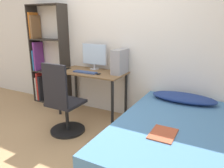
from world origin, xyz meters
name	(u,v)px	position (x,y,z in m)	size (l,w,h in m)	color
ground_plane	(59,154)	(0.00, 0.00, 0.00)	(14.00, 14.00, 0.00)	tan
wall_back	(115,42)	(0.00, 1.50, 1.25)	(8.00, 0.05, 2.50)	silver
desk	(92,79)	(-0.28, 1.19, 0.66)	(1.15, 0.58, 0.78)	brown
bookshelf	(45,60)	(-1.47, 1.34, 0.85)	(0.77, 0.28, 1.88)	#2D2823
office_chair	(63,107)	(-0.29, 0.45, 0.41)	(0.51, 0.51, 1.05)	black
bed	(168,144)	(1.21, 0.46, 0.25)	(1.15, 2.03, 0.51)	#4C3D2D
pillow	(184,98)	(1.21, 1.22, 0.56)	(0.87, 0.36, 0.11)	navy
magazine	(163,134)	(1.22, 0.18, 0.51)	(0.24, 0.32, 0.01)	#B24C2D
monitor	(94,55)	(-0.34, 1.38, 1.02)	(0.48, 0.16, 0.44)	#B7B7BC
keyboard	(85,72)	(-0.33, 1.07, 0.79)	(0.41, 0.12, 0.02)	#33477A
pc_tower	(120,62)	(0.19, 1.29, 0.97)	(0.16, 0.34, 0.39)	#99999E
mouse	(99,74)	(-0.07, 1.07, 0.79)	(0.06, 0.09, 0.02)	black
phone	(67,69)	(-0.77, 1.17, 0.78)	(0.07, 0.14, 0.01)	black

